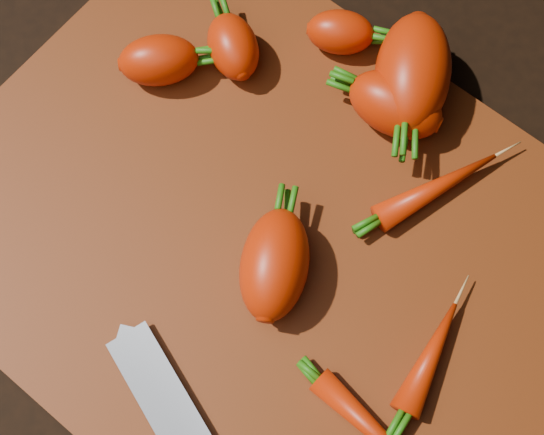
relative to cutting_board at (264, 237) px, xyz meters
The scene contains 10 objects.
ground 0.01m from the cutting_board, ahead, with size 2.00×2.00×0.01m, color black.
cutting_board is the anchor object (origin of this frame).
carrot_0 0.17m from the cutting_board, 159.97° to the left, with size 0.06×0.04×0.04m, color red.
carrot_1 0.16m from the cutting_board, 138.20° to the left, with size 0.06×0.04×0.04m, color red.
carrot_2 0.17m from the cutting_board, 85.53° to the left, with size 0.10×0.06×0.06m, color red.
carrot_3 0.04m from the cutting_board, 36.38° to the right, with size 0.09×0.05×0.05m, color red.
carrot_4 0.15m from the cutting_board, 82.72° to the left, with size 0.08×0.05×0.05m, color red.
carrot_5 0.18m from the cutting_board, 108.47° to the left, with size 0.06×0.04×0.04m, color red.
carrot_6 0.14m from the cutting_board, 53.37° to the left, with size 0.11×0.02×0.02m, color red.
carrot_8 0.15m from the cutting_board, ahead, with size 0.09×0.02×0.02m, color red.
Camera 1 is at (0.11, -0.13, 0.57)m, focal length 50.00 mm.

